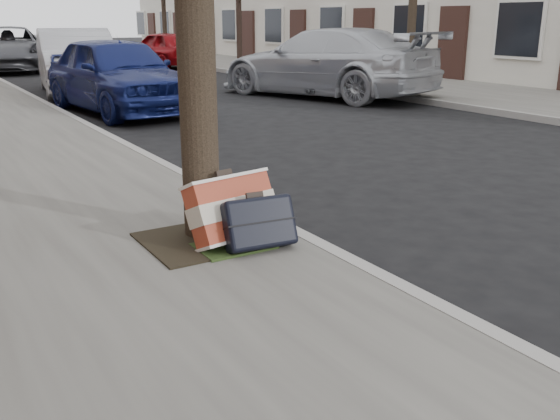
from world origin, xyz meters
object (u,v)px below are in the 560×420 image
car_near_mid (77,61)px  car_near_front (118,74)px  suitcase_navy (259,222)px  suitcase_red (233,209)px

car_near_mid → car_near_front: bearing=-83.6°
car_near_front → car_near_mid: size_ratio=0.92×
suitcase_navy → car_near_front: 8.44m
suitcase_navy → car_near_mid: bearing=87.9°
suitcase_navy → car_near_front: car_near_front is taller
suitcase_navy → car_near_mid: 12.13m
suitcase_navy → car_near_mid: size_ratio=0.11×
suitcase_navy → car_near_mid: (1.73, 12.00, 0.44)m
car_near_front → car_near_mid: bearing=82.1°
suitcase_red → car_near_front: car_near_front is taller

